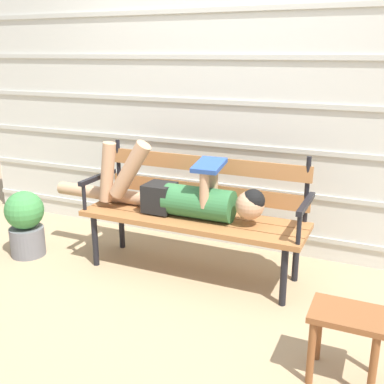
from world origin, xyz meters
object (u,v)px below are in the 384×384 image
park_bench (196,207)px  footstool (346,328)px  potted_plant (26,222)px  reclining_person (177,195)px

park_bench → footstool: bearing=-35.5°
footstool → potted_plant: (-2.42, 0.49, -0.00)m
reclining_person → footstool: (1.24, -0.74, -0.29)m
park_bench → potted_plant: 1.35m
park_bench → potted_plant: park_bench is taller
reclining_person → footstool: size_ratio=4.65×
footstool → potted_plant: bearing=168.5°
reclining_person → park_bench: bearing=31.7°
potted_plant → footstool: bearing=-11.5°
reclining_person → potted_plant: (-1.18, -0.24, -0.30)m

